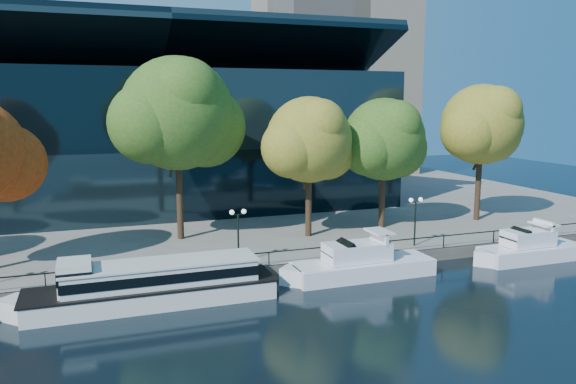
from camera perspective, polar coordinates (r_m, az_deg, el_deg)
name	(u,v)px	position (r m, az deg, el deg)	size (l,w,h in m)	color
ground	(284,292)	(38.62, -0.44, -10.15)	(160.00, 160.00, 0.00)	black
promenade	(190,199)	(72.83, -9.96, -0.66)	(90.00, 67.08, 1.00)	slate
railing	(269,253)	(40.98, -1.96, -6.17)	(88.20, 0.08, 0.99)	black
convention_building	(160,139)	(66.80, -12.86, 5.29)	(50.00, 24.57, 21.43)	black
tour_boat	(147,283)	(37.15, -14.17, -8.99)	(17.08, 3.81, 3.24)	silver
cruiser_near	(357,264)	(41.65, 7.07, -7.24)	(11.77, 3.03, 3.41)	white
cruiser_far	(528,248)	(49.52, 23.16, -5.30)	(9.98, 2.77, 3.26)	white
tree_2	(180,116)	(48.37, -10.95, 7.58)	(11.96, 9.81, 15.56)	black
tree_3	(311,142)	(48.71, 2.33, 5.13)	(9.32, 7.64, 12.24)	black
tree_4	(385,141)	(52.80, 9.87, 5.10)	(9.52, 7.81, 12.12)	black
tree_5	(483,126)	(58.71, 19.21, 6.32)	(9.86, 8.08, 13.49)	black
lamp_1	(238,224)	(41.13, -5.10, -3.21)	(1.26, 0.36, 4.03)	black
lamp_2	(415,210)	(47.11, 12.83, -1.82)	(1.26, 0.36, 4.03)	black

